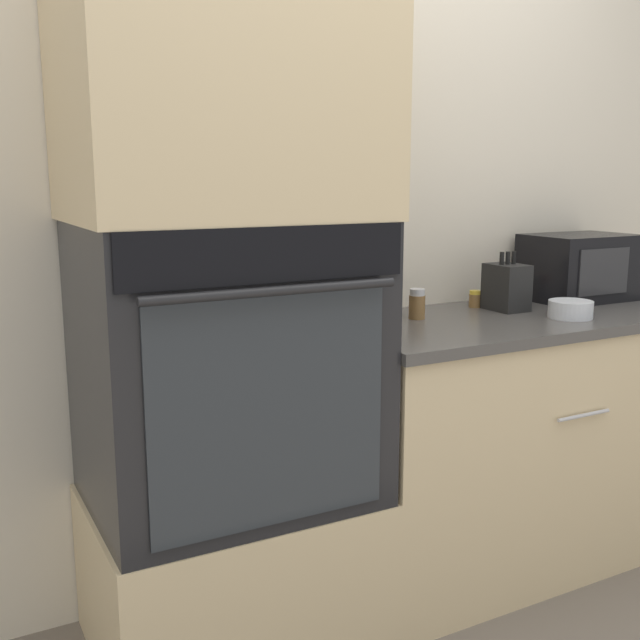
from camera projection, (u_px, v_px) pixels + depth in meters
wall_back at (301, 213)px, 2.50m from camera, size 8.00×0.05×2.50m
oven_cabinet_base at (232, 567)px, 2.22m from camera, size 0.80×0.60×0.46m
wall_oven at (228, 363)px, 2.10m from camera, size 0.77×0.64×0.80m
oven_cabinet_upper at (220, 46)px, 1.94m from camera, size 0.80×0.60×0.90m
counter_unit at (513, 437)px, 2.68m from camera, size 1.38×0.63×0.90m
microwave at (579, 267)px, 2.88m from camera, size 0.40×0.28×0.25m
knife_block at (506, 287)px, 2.65m from camera, size 0.11×0.15×0.21m
bowl at (571, 309)px, 2.52m from camera, size 0.15×0.15×0.06m
condiment_jar_near at (369, 304)px, 2.58m from camera, size 0.05×0.05×0.08m
condiment_jar_mid at (417, 304)px, 2.50m from camera, size 0.05×0.05×0.10m
condiment_jar_far at (475, 299)px, 2.72m from camera, size 0.04×0.04×0.06m
condiment_jar_back at (513, 291)px, 2.81m from camera, size 0.04×0.04×0.09m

